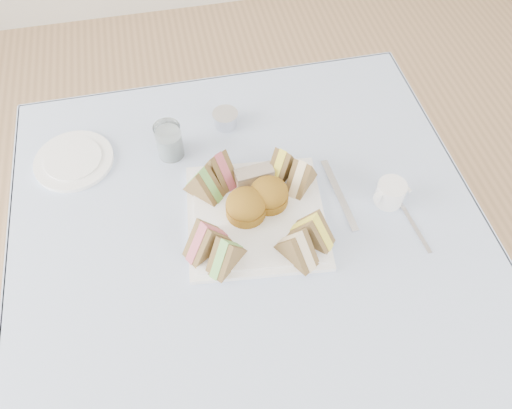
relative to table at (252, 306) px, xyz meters
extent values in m
plane|color=#9E7751|center=(0.00, 0.00, -0.37)|extent=(4.00, 4.00, 0.00)
cube|color=brown|center=(0.00, 0.00, 0.00)|extent=(0.90, 0.90, 0.74)
cube|color=#B8CBF6|center=(0.00, 0.00, 0.37)|extent=(1.02, 1.02, 0.01)
cube|color=white|center=(0.02, 0.04, 0.38)|extent=(0.33, 0.33, 0.01)
cylinder|color=#8B6011|center=(0.00, 0.05, 0.42)|extent=(0.09, 0.09, 0.06)
cylinder|color=#8B6011|center=(0.05, 0.07, 0.42)|extent=(0.10, 0.10, 0.06)
cube|color=tan|center=(0.03, 0.13, 0.41)|extent=(0.09, 0.04, 0.04)
cylinder|color=white|center=(-0.37, 0.28, 0.38)|extent=(0.23, 0.23, 0.01)
cylinder|color=white|center=(-0.14, 0.26, 0.42)|extent=(0.07, 0.07, 0.09)
cylinder|color=silver|center=(0.00, 0.33, 0.39)|extent=(0.08, 0.08, 0.04)
cube|color=silver|center=(0.22, 0.06, 0.38)|extent=(0.03, 0.20, 0.00)
cube|color=silver|center=(0.35, -0.04, 0.38)|extent=(0.03, 0.17, 0.00)
cylinder|color=white|center=(0.32, 0.02, 0.40)|extent=(0.08, 0.08, 0.06)
camera|label=1|loc=(-0.11, -0.55, 1.28)|focal=35.00mm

